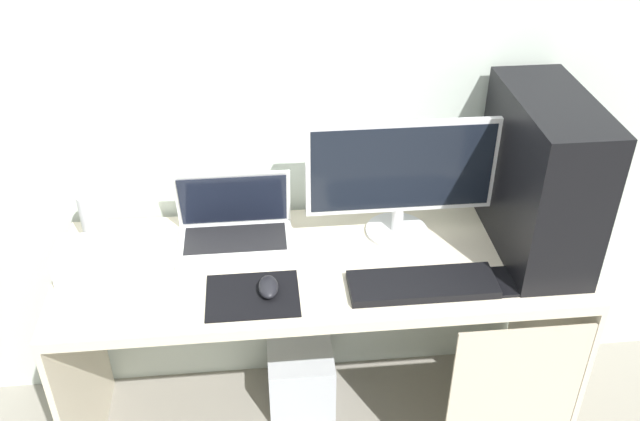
% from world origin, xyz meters
% --- Properties ---
extents(wall_back, '(4.00, 0.05, 2.60)m').
position_xyz_m(wall_back, '(0.00, 0.32, 1.30)').
color(wall_back, beige).
rests_on(wall_back, ground_plane).
extents(desk, '(1.56, 0.56, 0.75)m').
position_xyz_m(desk, '(0.02, -0.01, 0.60)').
color(desk, beige).
rests_on(desk, ground_plane).
extents(pc_tower, '(0.22, 0.49, 0.49)m').
position_xyz_m(pc_tower, '(0.65, 0.02, 0.99)').
color(pc_tower, black).
rests_on(pc_tower, desk).
extents(monitor, '(0.57, 0.20, 0.39)m').
position_xyz_m(monitor, '(0.26, 0.11, 0.96)').
color(monitor, silver).
rests_on(monitor, desk).
extents(laptop, '(0.35, 0.22, 0.23)m').
position_xyz_m(laptop, '(-0.25, 0.13, 0.79)').
color(laptop, white).
rests_on(laptop, desk).
extents(speaker, '(0.07, 0.07, 0.17)m').
position_xyz_m(speaker, '(-0.68, 0.16, 0.83)').
color(speaker, silver).
rests_on(speaker, desk).
extents(projector, '(0.20, 0.14, 0.10)m').
position_xyz_m(projector, '(-0.66, 0.00, 0.80)').
color(projector, silver).
rests_on(projector, desk).
extents(keyboard, '(0.42, 0.14, 0.02)m').
position_xyz_m(keyboard, '(0.28, -0.15, 0.76)').
color(keyboard, black).
rests_on(keyboard, desk).
extents(mousepad, '(0.26, 0.20, 0.00)m').
position_xyz_m(mousepad, '(-0.20, -0.14, 0.75)').
color(mousepad, black).
rests_on(mousepad, desk).
extents(mouse_left, '(0.06, 0.10, 0.03)m').
position_xyz_m(mouse_left, '(-0.16, -0.13, 0.77)').
color(mouse_left, black).
rests_on(mouse_left, mousepad).
extents(cell_phone, '(0.07, 0.13, 0.01)m').
position_xyz_m(cell_phone, '(0.52, -0.16, 0.75)').
color(cell_phone, black).
rests_on(cell_phone, desk).
extents(subwoofer, '(0.23, 0.23, 0.23)m').
position_xyz_m(subwoofer, '(-0.06, 0.13, 0.12)').
color(subwoofer, '#B7BCC6').
rests_on(subwoofer, ground_plane).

